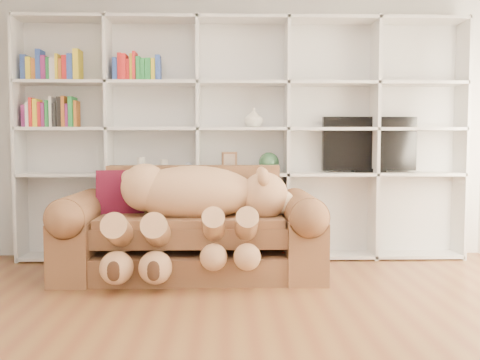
{
  "coord_description": "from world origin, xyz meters",
  "views": [
    {
      "loc": [
        -0.17,
        -3.02,
        1.16
      ],
      "look_at": [
        -0.04,
        1.63,
        0.84
      ],
      "focal_mm": 40.0,
      "sensor_mm": 36.0,
      "label": 1
    }
  ],
  "objects_px": {
    "sofa": "(192,234)",
    "tv": "(369,145)",
    "teddy_bear": "(193,204)",
    "gift_box": "(302,264)"
  },
  "relations": [
    {
      "from": "sofa",
      "to": "teddy_bear",
      "type": "distance_m",
      "value": 0.35
    },
    {
      "from": "sofa",
      "to": "gift_box",
      "type": "height_order",
      "value": "sofa"
    },
    {
      "from": "sofa",
      "to": "teddy_bear",
      "type": "relative_size",
      "value": 1.43
    },
    {
      "from": "sofa",
      "to": "tv",
      "type": "distance_m",
      "value": 2.04
    },
    {
      "from": "teddy_bear",
      "to": "sofa",
      "type": "bearing_deg",
      "value": 101.3
    },
    {
      "from": "teddy_bear",
      "to": "gift_box",
      "type": "distance_m",
      "value": 1.07
    },
    {
      "from": "teddy_bear",
      "to": "tv",
      "type": "height_order",
      "value": "tv"
    },
    {
      "from": "teddy_bear",
      "to": "tv",
      "type": "relative_size",
      "value": 1.67
    },
    {
      "from": "sofa",
      "to": "teddy_bear",
      "type": "height_order",
      "value": "teddy_bear"
    },
    {
      "from": "gift_box",
      "to": "tv",
      "type": "distance_m",
      "value": 1.55
    }
  ]
}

